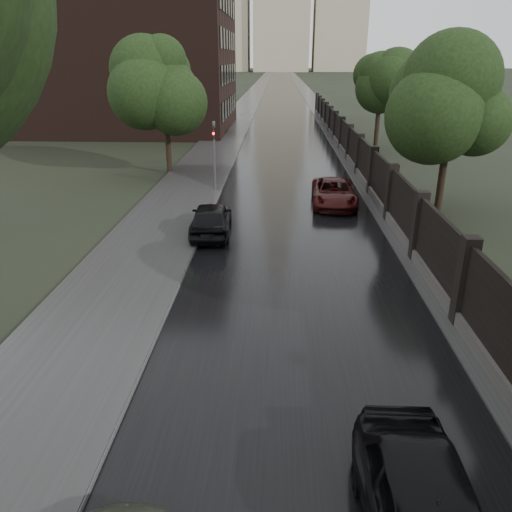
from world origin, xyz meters
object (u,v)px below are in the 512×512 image
object	(u,v)px
tree_right_b	(451,109)
hatchback_left	(211,219)
tree_left_far	(165,91)
tree_right_c	(380,88)
car_right_far	(334,193)
traffic_light	(214,151)

from	to	relation	value
tree_right_b	hatchback_left	distance (m)	12.66
hatchback_left	tree_left_far	bearing A→B (deg)	-73.24
tree_right_c	hatchback_left	distance (m)	25.33
hatchback_left	tree_right_b	bearing A→B (deg)	-161.30
hatchback_left	car_right_far	xyz separation A→B (m)	(5.84, 4.94, -0.05)
tree_right_c	hatchback_left	xyz separation A→B (m)	(-11.10, -22.38, -4.23)
traffic_light	tree_left_far	bearing A→B (deg)	126.47
tree_left_far	tree_right_b	xyz separation A→B (m)	(15.50, -8.00, -0.29)
hatchback_left	traffic_light	bearing A→B (deg)	-87.39
tree_right_b	car_right_far	world-z (taller)	tree_right_b
tree_left_far	tree_right_b	world-z (taller)	tree_left_far
tree_right_b	car_right_far	xyz separation A→B (m)	(-5.26, 0.57, -4.28)
tree_right_b	car_right_far	size ratio (longest dim) A/B	1.45
tree_right_c	traffic_light	bearing A→B (deg)	-128.18
tree_left_far	tree_right_c	world-z (taller)	tree_left_far
traffic_light	tree_right_b	bearing A→B (deg)	-14.24
car_right_far	tree_right_c	bearing A→B (deg)	75.33
tree_left_far	car_right_far	distance (m)	13.46
traffic_light	car_right_far	bearing A→B (deg)	-20.37
tree_right_b	tree_left_far	bearing A→B (deg)	152.70
tree_right_c	car_right_far	size ratio (longest dim) A/B	1.45
tree_right_c	hatchback_left	bearing A→B (deg)	-116.38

